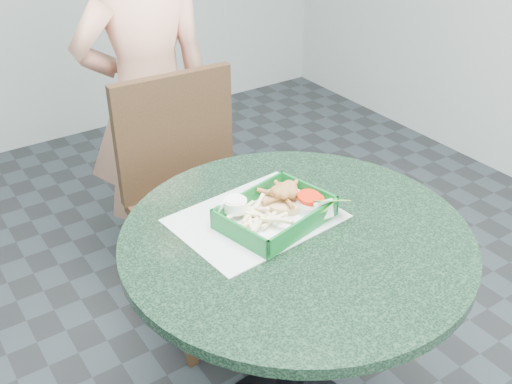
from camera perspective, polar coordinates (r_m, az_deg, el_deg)
cafe_table at (r=1.65m, az=3.63°, el=-9.32°), size 0.90×0.90×0.75m
dining_chair at (r=2.19m, az=-6.04°, el=0.42°), size 0.45×0.45×0.93m
diner_person at (r=2.39m, az=-10.14°, el=8.42°), size 0.58×0.42×1.48m
placemat at (r=1.59m, az=0.00°, el=-3.12°), size 0.44×0.34×0.00m
food_basket at (r=1.57m, az=1.84°, el=-2.96°), size 0.27×0.20×0.06m
crab_sandwich at (r=1.60m, az=3.22°, el=-0.88°), size 0.12×0.12×0.07m
fries_pile at (r=1.55m, az=0.15°, el=-2.64°), size 0.13×0.14×0.04m
sauce_ramekin at (r=1.58m, az=-1.83°, el=-1.36°), size 0.06×0.06×0.03m
garnish_cup at (r=1.57m, az=5.84°, el=-2.05°), size 0.11×0.11×0.04m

